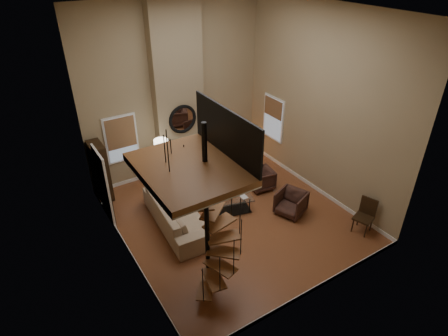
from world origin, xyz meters
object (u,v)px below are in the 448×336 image
hutch (100,171)px  side_chair (365,214)px  sofa (177,213)px  accent_lamp (226,151)px  armchair_far (292,202)px  floor_lamp (162,149)px  coffee_table (230,203)px  armchair_near (263,178)px

hutch → side_chair: bearing=-43.5°
hutch → side_chair: 7.55m
sofa → side_chair: bearing=-120.7°
sofa → side_chair: size_ratio=2.85×
sofa → accent_lamp: (3.17, 2.52, -0.15)m
sofa → armchair_far: (3.02, -1.23, -0.04)m
hutch → armchair_far: size_ratio=2.29×
hutch → armchair_far: bearing=-39.3°
armchair_far → floor_lamp: size_ratio=0.44×
sofa → floor_lamp: bearing=-9.5°
armchair_far → accent_lamp: size_ratio=1.67×
hutch → accent_lamp: 4.56m
sofa → side_chair: (4.14, -2.87, 0.13)m
hutch → sofa: hutch is taller
hutch → coffee_table: (2.86, -2.60, -0.67)m
armchair_far → coffee_table: (-1.49, 0.96, -0.07)m
floor_lamp → accent_lamp: 3.05m
armchair_near → floor_lamp: floor_lamp is taller
hutch → coffee_table: bearing=-42.3°
floor_lamp → accent_lamp: size_ratio=3.76×
hutch → armchair_far: (4.35, -3.56, -0.60)m
armchair_near → floor_lamp: bearing=-113.1°
hutch → armchair_near: hutch is taller
sofa → floor_lamp: floor_lamp is taller
armchair_far → side_chair: size_ratio=0.79×
armchair_near → accent_lamp: armchair_near is taller
coffee_table → armchair_far: bearing=-32.7°
sofa → floor_lamp: (0.44, 1.82, 1.02)m
armchair_far → floor_lamp: 4.14m
coffee_table → floor_lamp: (-1.09, 2.10, 1.13)m
coffee_table → side_chair: size_ratio=1.42×
armchair_far → armchair_near: bearing=156.6°
armchair_far → accent_lamp: bearing=156.2°
coffee_table → accent_lamp: 3.24m
sofa → armchair_near: (3.07, 0.20, -0.04)m
coffee_table → side_chair: (2.61, -2.59, 0.24)m
hutch → floor_lamp: 1.90m
armchair_near → armchair_far: size_ratio=0.93×
floor_lamp → side_chair: 6.04m
armchair_near → accent_lamp: bearing=-174.0°
armchair_near → coffee_table: 1.61m
accent_lamp → floor_lamp: bearing=-165.7°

